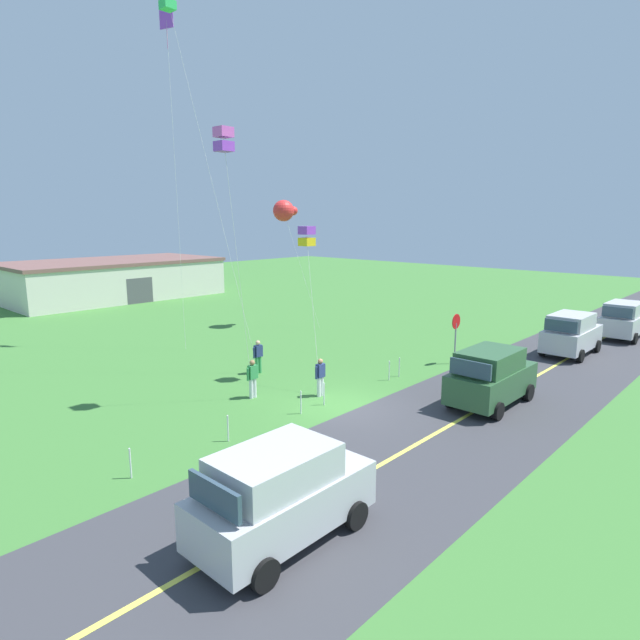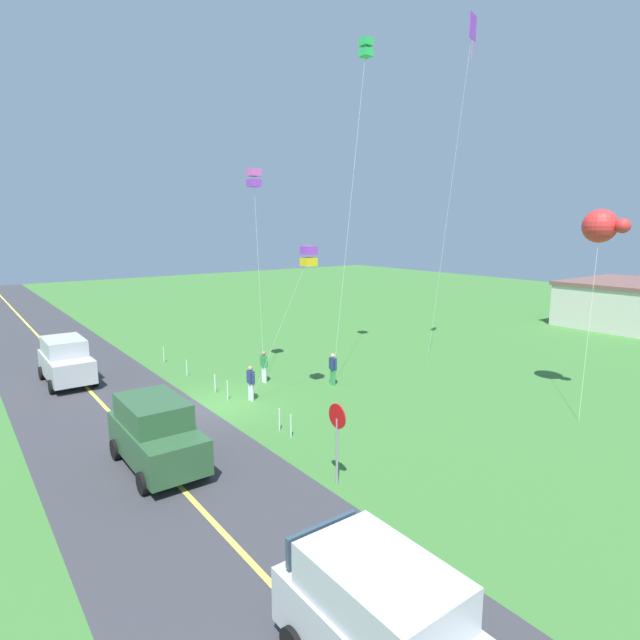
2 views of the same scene
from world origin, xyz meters
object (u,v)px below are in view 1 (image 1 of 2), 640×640
person_adult_near (320,376)px  kite_green_far (284,211)px  car_parked_west_near (281,494)px  kite_yellow_high (224,140)px  warehouse_distant (112,279)px  car_parked_east_near (571,333)px  person_adult_companion (258,356)px  car_parked_east_far (624,320)px  kite_blue_mid (168,1)px  kite_red_low (307,236)px  kite_pink_drift (167,26)px  car_suv_foreground (491,376)px  person_child_watcher (253,378)px  stop_sign (456,329)px

person_adult_near → kite_green_far: kite_green_far is taller
car_parked_west_near → kite_yellow_high: (4.94, 8.15, 8.87)m
kite_green_far → warehouse_distant: kite_green_far is taller
car_parked_east_near → person_adult_companion: bearing=145.0°
car_parked_east_far → person_adult_companion: (-20.17, 10.70, -0.29)m
car_parked_east_far → kite_blue_mid: 30.26m
kite_blue_mid → kite_red_low: bearing=-63.2°
kite_red_low → kite_pink_drift: bearing=90.0°
car_suv_foreground → person_child_watcher: 9.48m
car_suv_foreground → car_parked_west_near: (-11.70, -0.50, 0.00)m
car_parked_east_far → car_parked_east_near: bearing=170.7°
car_suv_foreground → person_adult_near: bearing=124.3°
kite_blue_mid → warehouse_distant: kite_blue_mid is taller
person_child_watcher → warehouse_distant: size_ratio=0.09×
car_parked_east_far → warehouse_distant: (-13.28, 39.34, 0.60)m
car_parked_east_far → kite_yellow_high: kite_yellow_high is taller
kite_yellow_high → kite_pink_drift: 13.39m
person_adult_near → kite_red_low: kite_red_low is taller
person_adult_companion → kite_pink_drift: size_ratio=0.09×
person_adult_near → car_parked_east_far: bearing=-137.5°
kite_green_far → person_adult_companion: bearing=-140.1°
kite_blue_mid → person_adult_near: bearing=-80.0°
car_parked_east_near → kite_yellow_high: (-17.13, 7.36, 8.87)m
kite_red_low → kite_blue_mid: 11.86m
stop_sign → person_adult_near: stop_sign is taller
kite_yellow_high → kite_blue_mid: bearing=74.5°
kite_pink_drift → stop_sign: bearing=-64.3°
person_adult_near → kite_pink_drift: kite_pink_drift is taller
stop_sign → kite_blue_mid: (-9.61, 9.39, 14.71)m
kite_pink_drift → kite_green_far: bearing=-5.5°
car_parked_west_near → kite_red_low: bearing=41.4°
person_adult_near → stop_sign: bearing=-131.5°
car_suv_foreground → stop_sign: 5.98m
car_parked_east_far → kite_red_low: (-19.09, 8.50, 5.30)m
person_adult_near → person_child_watcher: size_ratio=1.00×
car_parked_west_near → stop_sign: bearing=15.5°
car_parked_east_near → person_child_watcher: (-16.21, 7.17, -0.29)m
car_parked_west_near → person_child_watcher: car_parked_west_near is taller
person_adult_near → kite_yellow_high: (-2.95, 2.07, 9.16)m
stop_sign → person_child_watcher: bearing=161.2°
kite_yellow_high → person_child_watcher: bearing=-11.6°
warehouse_distant → person_adult_companion: bearing=-103.5°
car_suv_foreground → car_parked_east_far: same height
stop_sign → kite_green_far: size_ratio=0.30×
person_adult_companion → kite_green_far: (8.76, 7.34, 6.88)m
person_child_watcher → kite_blue_mid: 16.73m
stop_sign → kite_red_low: bearing=150.8°
car_parked_east_near → kite_green_far: kite_green_far is taller
person_adult_companion → person_child_watcher: bearing=71.6°
person_adult_near → person_adult_companion: size_ratio=1.00×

